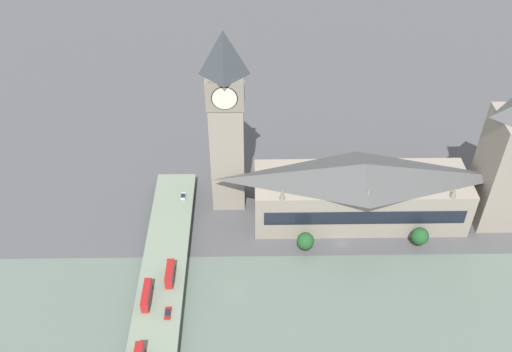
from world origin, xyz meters
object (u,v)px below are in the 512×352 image
(road_bridge, at_px, (158,310))
(car_northbound_tail, at_px, (168,313))
(clock_tower, at_px, (226,118))
(double_decker_bus_mid, at_px, (170,273))
(car_northbound_mid, at_px, (183,196))
(parliament_hall, at_px, (361,191))
(double_decker_bus_rear, at_px, (146,295))

(road_bridge, bearing_deg, car_northbound_tail, -122.93)
(clock_tower, distance_m, double_decker_bus_mid, 59.34)
(double_decker_bus_mid, distance_m, car_northbound_mid, 41.56)
(parliament_hall, bearing_deg, double_decker_bus_mid, 116.36)
(car_northbound_mid, bearing_deg, clock_tower, -77.51)
(road_bridge, height_order, double_decker_bus_rear, double_decker_bus_rear)
(parliament_hall, relative_size, car_northbound_mid, 20.31)
(parliament_hall, distance_m, clock_tower, 58.67)
(double_decker_bus_mid, bearing_deg, road_bridge, 166.64)
(double_decker_bus_mid, bearing_deg, clock_tower, -22.84)
(parliament_hall, distance_m, double_decker_bus_mid, 78.50)
(road_bridge, distance_m, double_decker_bus_mid, 13.47)
(parliament_hall, relative_size, car_northbound_tail, 17.02)
(double_decker_bus_rear, bearing_deg, clock_tower, -25.41)
(double_decker_bus_rear, bearing_deg, parliament_hall, -60.32)
(parliament_hall, height_order, double_decker_bus_rear, parliament_hall)
(parliament_hall, height_order, car_northbound_tail, parliament_hall)
(road_bridge, relative_size, double_decker_bus_mid, 13.60)
(clock_tower, xyz_separation_m, double_decker_bus_rear, (-54.65, 25.96, -32.80))
(road_bridge, xyz_separation_m, car_northbound_tail, (-2.37, -3.65, 1.61))
(double_decker_bus_rear, relative_size, car_northbound_tail, 2.38)
(double_decker_bus_mid, relative_size, car_northbound_tail, 2.12)
(clock_tower, bearing_deg, car_northbound_tail, 162.98)
(clock_tower, xyz_separation_m, car_northbound_mid, (-4.05, 18.27, -34.68))
(car_northbound_tail, bearing_deg, road_bridge, 57.07)
(clock_tower, bearing_deg, car_northbound_mid, 102.49)
(double_decker_bus_rear, height_order, car_northbound_tail, double_decker_bus_rear)
(road_bridge, height_order, car_northbound_tail, car_northbound_tail)
(double_decker_bus_mid, relative_size, double_decker_bus_rear, 0.89)
(double_decker_bus_rear, bearing_deg, car_northbound_tail, -128.65)
(double_decker_bus_rear, relative_size, car_northbound_mid, 2.84)
(car_northbound_tail, bearing_deg, double_decker_bus_mid, 2.47)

